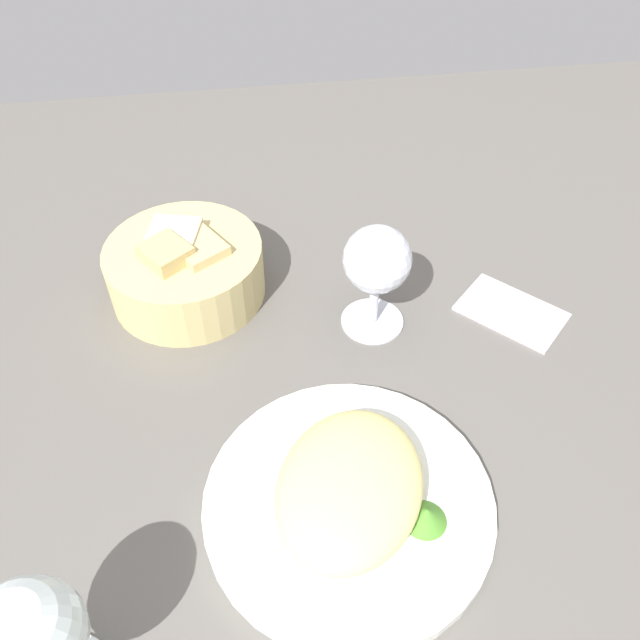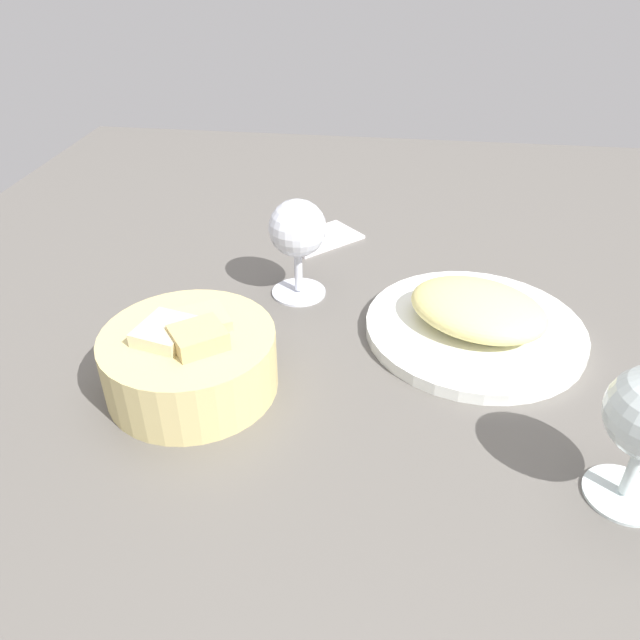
# 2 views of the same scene
# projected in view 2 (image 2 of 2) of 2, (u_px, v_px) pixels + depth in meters

# --- Properties ---
(ground_plane) EXTENTS (1.40, 1.40, 0.02)m
(ground_plane) POSITION_uv_depth(u_px,v_px,m) (407.00, 326.00, 0.74)
(ground_plane) COLOR #5C5853
(plate) EXTENTS (0.25, 0.25, 0.01)m
(plate) POSITION_uv_depth(u_px,v_px,m) (474.00, 329.00, 0.70)
(plate) COLOR white
(plate) RESTS_ON ground_plane
(omelette) EXTENTS (0.19, 0.17, 0.04)m
(omelette) POSITION_uv_depth(u_px,v_px,m) (478.00, 309.00, 0.69)
(omelette) COLOR #E2D582
(omelette) RESTS_ON plate
(lettuce_garnish) EXTENTS (0.04, 0.04, 0.02)m
(lettuce_garnish) POSITION_uv_depth(u_px,v_px,m) (496.00, 293.00, 0.74)
(lettuce_garnish) COLOR #4B8B2C
(lettuce_garnish) RESTS_ON plate
(bread_basket) EXTENTS (0.17, 0.17, 0.08)m
(bread_basket) POSITION_uv_depth(u_px,v_px,m) (190.00, 359.00, 0.61)
(bread_basket) COLOR tan
(bread_basket) RESTS_ON ground_plane
(wine_glass_near) EXTENTS (0.07, 0.07, 0.13)m
(wine_glass_near) POSITION_uv_depth(u_px,v_px,m) (298.00, 234.00, 0.74)
(wine_glass_near) COLOR silver
(wine_glass_near) RESTS_ON ground_plane
(folded_napkin) EXTENTS (0.13, 0.13, 0.01)m
(folded_napkin) POSITION_uv_depth(u_px,v_px,m) (321.00, 237.00, 0.91)
(folded_napkin) COLOR silver
(folded_napkin) RESTS_ON ground_plane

